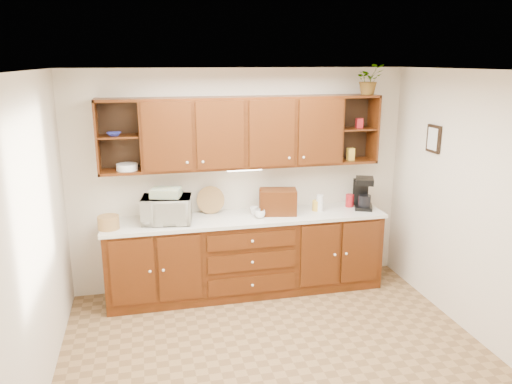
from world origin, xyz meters
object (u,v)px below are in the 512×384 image
bread_box (278,202)px  coffee_maker (363,194)px  potted_plant (369,80)px  microwave (167,210)px

bread_box → coffee_maker: coffee_maker is taller
coffee_maker → potted_plant: bearing=93.0°
coffee_maker → microwave: bearing=-156.3°
microwave → coffee_maker: (2.34, 0.03, 0.04)m
microwave → potted_plant: (2.37, 0.11, 1.38)m
microwave → bread_box: bearing=10.1°
coffee_maker → potted_plant: size_ratio=1.10×
potted_plant → coffee_maker: bearing=-110.0°
bread_box → coffee_maker: size_ratio=1.10×
microwave → bread_box: 1.28m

